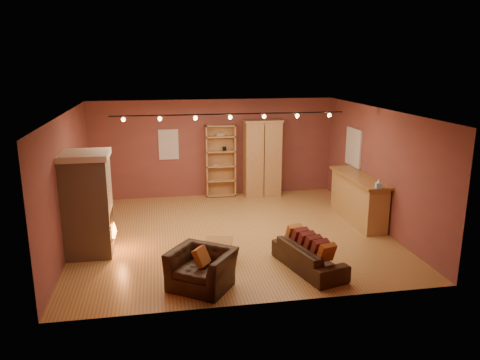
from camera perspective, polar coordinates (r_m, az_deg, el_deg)
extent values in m
plane|color=olive|center=(10.84, -0.96, -6.51)|extent=(7.00, 7.00, 0.00)
plane|color=brown|center=(10.19, -1.02, 8.37)|extent=(7.00, 7.00, 0.00)
cube|color=brown|center=(13.58, -3.18, 3.90)|extent=(7.00, 0.02, 2.80)
cube|color=brown|center=(10.48, -20.25, -0.14)|extent=(0.02, 6.50, 2.80)
cube|color=brown|center=(11.50, 16.51, 1.40)|extent=(0.02, 6.50, 2.80)
cube|color=tan|center=(9.94, -18.07, -3.12)|extent=(0.90, 0.90, 2.00)
cube|color=beige|center=(9.68, -18.55, 2.88)|extent=(0.98, 0.98, 0.12)
cube|color=black|center=(10.01, -15.56, -5.22)|extent=(0.10, 0.65, 0.55)
cone|color=orange|center=(10.04, -15.17, -5.85)|extent=(0.10, 0.10, 0.22)
cube|color=silver|center=(13.44, -8.70, 4.30)|extent=(0.56, 0.04, 0.86)
cube|color=tan|center=(13.64, -2.48, 2.46)|extent=(0.86, 0.04, 2.10)
cube|color=tan|center=(13.45, -4.12, 2.26)|extent=(0.04, 0.33, 2.10)
cube|color=tan|center=(13.56, -0.68, 2.40)|extent=(0.04, 0.33, 2.10)
cube|color=gray|center=(13.51, -2.99, 1.83)|extent=(0.18, 0.12, 0.05)
cube|color=black|center=(13.45, -1.92, 3.82)|extent=(0.10, 0.10, 0.12)
cube|color=tan|center=(13.75, -2.35, -1.78)|extent=(0.86, 0.33, 0.04)
cube|color=tan|center=(13.63, -2.37, -0.02)|extent=(0.86, 0.33, 0.04)
cube|color=tan|center=(13.53, -2.39, 1.74)|extent=(0.86, 0.33, 0.03)
cube|color=tan|center=(13.45, -2.40, 3.52)|extent=(0.86, 0.33, 0.04)
cube|color=tan|center=(13.37, -2.42, 5.33)|extent=(0.86, 0.33, 0.04)
cube|color=tan|center=(13.32, -2.44, 6.66)|extent=(0.86, 0.33, 0.04)
cube|color=tan|center=(13.59, 2.71, 2.57)|extent=(1.04, 0.57, 2.17)
cube|color=olive|center=(13.33, 2.97, 2.33)|extent=(0.02, 0.01, 2.07)
cube|color=tan|center=(13.41, 2.76, 7.25)|extent=(1.10, 0.63, 0.06)
cube|color=tan|center=(11.89, 14.18, -2.33)|extent=(0.51, 2.25, 1.07)
cube|color=olive|center=(11.74, 14.35, 0.32)|extent=(0.63, 2.37, 0.06)
cube|color=#96C6F0|center=(10.74, 16.53, -0.64)|extent=(0.14, 0.14, 0.12)
cone|color=white|center=(10.71, 16.57, -0.08)|extent=(0.08, 0.08, 0.10)
cube|color=silver|center=(12.68, 13.68, 3.91)|extent=(0.05, 0.90, 1.00)
imported|color=black|center=(9.06, 8.40, -8.74)|extent=(0.93, 1.78, 0.67)
cube|color=#994B1E|center=(8.56, 10.50, -8.67)|extent=(0.35, 0.30, 0.36)
cube|color=maroon|center=(8.72, 9.66, -8.18)|extent=(0.35, 0.30, 0.36)
cube|color=maroon|center=(8.89, 8.84, -7.70)|extent=(0.35, 0.30, 0.36)
cube|color=maroon|center=(9.06, 8.06, -7.24)|extent=(0.35, 0.30, 0.36)
cube|color=maroon|center=(9.23, 7.31, -6.80)|extent=(0.35, 0.30, 0.36)
cube|color=#A5642A|center=(9.40, 6.58, -6.37)|extent=(0.35, 0.30, 0.36)
imported|color=black|center=(8.27, -4.71, -10.01)|extent=(1.25, 1.15, 0.91)
cube|color=#A5642A|center=(8.23, -4.73, -9.29)|extent=(0.36, 0.38, 0.34)
cube|color=olive|center=(9.33, -2.63, -7.54)|extent=(0.65, 0.65, 0.05)
cube|color=black|center=(9.18, -3.84, -9.34)|extent=(0.05, 0.05, 0.36)
cube|color=black|center=(9.23, -1.02, -9.16)|extent=(0.05, 0.05, 0.36)
cube|color=black|center=(9.59, -4.14, -8.27)|extent=(0.05, 0.05, 0.36)
cube|color=black|center=(9.64, -1.45, -8.11)|extent=(0.05, 0.05, 0.36)
cylinder|color=black|center=(10.39, -1.20, 8.05)|extent=(5.20, 0.03, 0.03)
sphere|color=#FFD88C|center=(10.30, -14.04, 7.17)|extent=(0.09, 0.09, 0.09)
sphere|color=#FFD88C|center=(10.28, -9.74, 7.38)|extent=(0.09, 0.09, 0.09)
sphere|color=#FFD88C|center=(10.31, -5.44, 7.54)|extent=(0.09, 0.09, 0.09)
sphere|color=#FFD88C|center=(10.40, -1.20, 7.66)|extent=(0.09, 0.09, 0.09)
sphere|color=#FFD88C|center=(10.54, 2.96, 7.74)|extent=(0.09, 0.09, 0.09)
sphere|color=#FFD88C|center=(10.74, 6.99, 7.78)|extent=(0.09, 0.09, 0.09)
sphere|color=#FFD88C|center=(10.99, 10.85, 7.78)|extent=(0.09, 0.09, 0.09)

